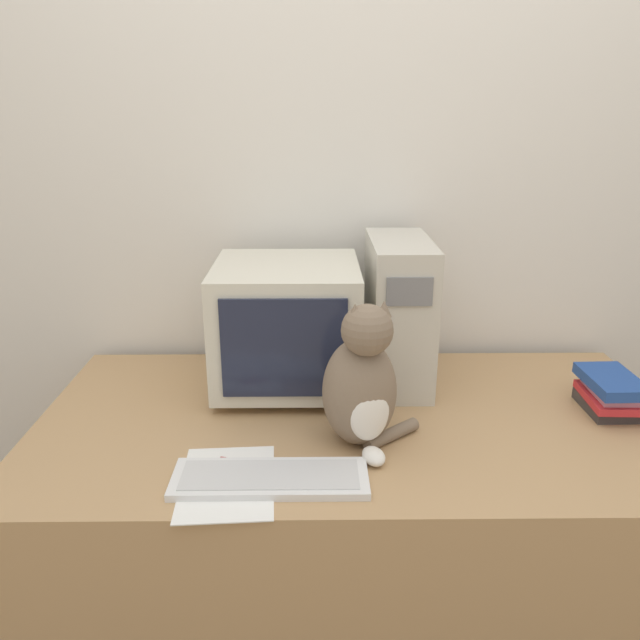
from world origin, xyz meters
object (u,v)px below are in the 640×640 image
Objects in this scene: crt_monitor at (287,325)px; book_stack at (611,393)px; pen at (247,462)px; keyboard at (270,478)px; cat at (362,385)px; computer_tower at (398,312)px.

crt_monitor reaches higher than book_stack.
book_stack is at bearing 14.85° from pen.
book_stack reaches higher than keyboard.
keyboard is 3.39× the size of pen.
book_stack is at bearing -11.31° from crt_monitor.
cat is at bearing -166.56° from book_stack.
cat is (0.22, 0.17, 0.15)m from keyboard.
computer_tower is 0.99× the size of keyboard.
book_stack is (0.92, 0.34, 0.04)m from keyboard.
crt_monitor reaches higher than pen.
crt_monitor is at bearing 87.64° from keyboard.
pen is (-0.98, -0.26, -0.05)m from book_stack.
crt_monitor is at bearing 79.41° from pen.
computer_tower is (0.33, 0.04, 0.02)m from crt_monitor.
cat is at bearing 18.35° from pen.
pen is at bearing -130.62° from computer_tower.
cat is 2.90× the size of pen.
computer_tower reaches higher than keyboard.
cat reaches higher than crt_monitor.
crt_monitor is 0.49m from pen.
cat is 1.82× the size of book_stack.
pen is at bearing -177.84° from cat.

